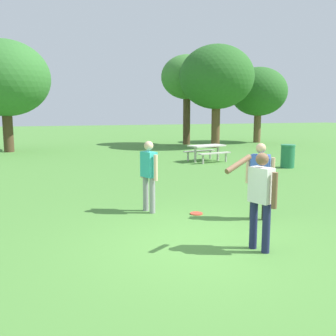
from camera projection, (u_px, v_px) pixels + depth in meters
The scene contains 11 objects.
ground_plane at pixel (205, 244), 6.57m from camera, with size 120.00×120.00×0.00m, color #4C8438.
person_thrower at pixel (260, 194), 6.15m from camera, with size 0.79×0.59×1.64m.
person_catcher at pixel (149, 172), 8.58m from camera, with size 0.32×0.59×1.64m.
person_bystander at pixel (260, 176), 8.00m from camera, with size 0.44×0.47×1.64m.
frisbee at pixel (196, 213), 8.53m from camera, with size 0.28×0.28×0.03m, color #E04733.
picnic_table_far at pixel (207, 149), 17.51m from camera, with size 1.94×1.71×0.77m.
trash_can_beside_table at pixel (288, 156), 15.58m from camera, with size 0.59×0.59×0.96m.
tree_broad_center at pixel (5, 79), 21.23m from camera, with size 5.01×5.01×6.31m.
tree_far_right at pixel (187, 78), 26.16m from camera, with size 3.59×3.59×6.22m.
tree_slender_mid at pixel (217, 78), 23.98m from camera, with size 4.76×4.76×6.51m.
tree_back_left at pixel (258, 92), 28.12m from camera, with size 4.22×4.22×5.59m.
Camera 1 is at (-2.88, -5.64, 2.29)m, focal length 40.33 mm.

